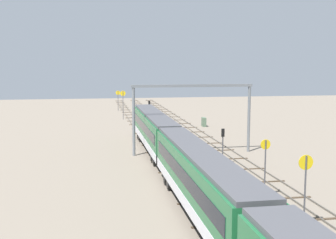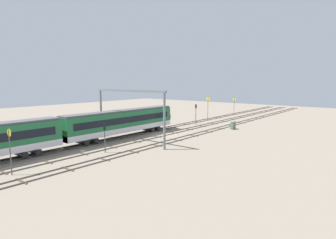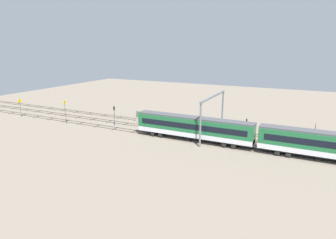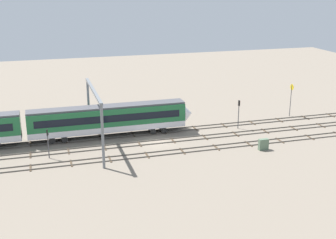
# 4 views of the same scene
# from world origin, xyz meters

# --- Properties ---
(ground_plane) EXTENTS (160.80, 160.80, 0.00)m
(ground_plane) POSITION_xyz_m (0.00, 0.00, 0.00)
(ground_plane) COLOR gray
(track_near_foreground) EXTENTS (144.80, 2.40, 0.16)m
(track_near_foreground) POSITION_xyz_m (0.00, -4.61, 0.07)
(track_near_foreground) COLOR #59544C
(track_near_foreground) RESTS_ON ground
(track_second_near) EXTENTS (144.80, 2.40, 0.16)m
(track_second_near) POSITION_xyz_m (0.00, 0.00, 0.07)
(track_second_near) COLOR #59544C
(track_second_near) RESTS_ON ground
(track_with_train) EXTENTS (144.80, 2.40, 0.16)m
(track_with_train) POSITION_xyz_m (0.00, 4.61, 0.07)
(track_with_train) COLOR #59544C
(track_with_train) RESTS_ON ground
(overhead_gantry) EXTENTS (0.40, 15.41, 8.76)m
(overhead_gantry) POSITION_xyz_m (-8.96, 0.08, 6.39)
(overhead_gantry) COLOR slate
(overhead_gantry) RESTS_ON ground
(speed_sign_near_foreground) EXTENTS (0.14, 1.07, 5.83)m
(speed_sign_near_foreground) POSITION_xyz_m (26.37, 6.38, 3.88)
(speed_sign_near_foreground) COLOR #4C4C51
(speed_sign_near_foreground) RESTS_ON ground
(signal_light_trackside_approach) EXTENTS (0.31, 0.32, 4.12)m
(signal_light_trackside_approach) POSITION_xyz_m (-15.62, -1.86, 2.72)
(signal_light_trackside_approach) COLOR #4C4C51
(signal_light_trackside_approach) RESTS_ON ground
(signal_light_trackside_departure) EXTENTS (0.31, 0.32, 4.75)m
(signal_light_trackside_departure) POSITION_xyz_m (14.52, 2.54, 3.10)
(signal_light_trackside_departure) COLOR #4C4C51
(signal_light_trackside_departure) RESTS_ON ground
(relay_cabinet) EXTENTS (1.43, 0.60, 1.62)m
(relay_cabinet) POSITION_xyz_m (13.88, -7.28, 0.81)
(relay_cabinet) COLOR #597259
(relay_cabinet) RESTS_ON ground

